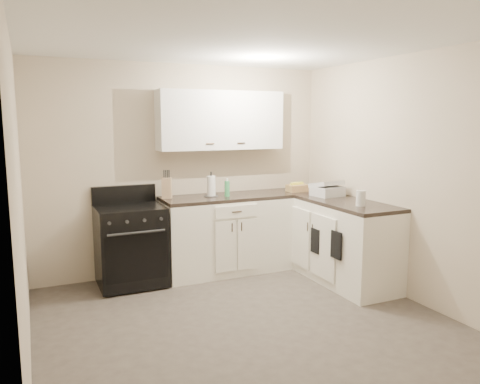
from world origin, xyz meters
name	(u,v)px	position (x,y,z in m)	size (l,w,h in m)	color
floor	(247,324)	(0.00, 0.00, 0.00)	(3.60, 3.60, 0.00)	#473F38
ceiling	(248,39)	(0.00, 0.00, 2.50)	(3.60, 3.60, 0.00)	white
wall_back	(184,169)	(0.00, 1.80, 1.25)	(3.60, 3.60, 0.00)	beige
wall_right	(406,178)	(1.80, 0.00, 1.25)	(3.60, 3.60, 0.00)	beige
wall_left	(19,203)	(-1.80, 0.00, 1.25)	(3.60, 3.60, 0.00)	beige
wall_front	(395,233)	(0.00, -1.80, 1.25)	(3.60, 3.60, 0.00)	beige
base_cabinets_back	(226,235)	(0.43, 1.50, 0.45)	(1.55, 0.60, 0.90)	white
base_cabinets_right	(330,238)	(1.50, 0.85, 0.45)	(0.60, 1.90, 0.90)	white
countertop_back	(226,197)	(0.43, 1.50, 0.92)	(1.55, 0.60, 0.04)	black
countertop_right	(332,199)	(1.50, 0.85, 0.92)	(0.60, 1.90, 0.04)	black
upper_cabinets	(221,120)	(0.43, 1.65, 1.84)	(1.55, 0.30, 0.70)	white
stove	(131,245)	(-0.74, 1.48, 0.46)	(0.72, 0.62, 0.88)	black
knife_block	(167,188)	(-0.27, 1.62, 1.06)	(0.11, 0.10, 0.24)	tan
paper_towel	(211,186)	(0.25, 1.52, 1.06)	(0.10, 0.10, 0.25)	white
soap_bottle	(227,189)	(0.42, 1.45, 1.03)	(0.06, 0.06, 0.19)	#40A65E
wicker_basket	(298,188)	(1.39, 1.44, 0.98)	(0.26, 0.17, 0.09)	tan
countertop_grill	(327,191)	(1.53, 0.98, 1.00)	(0.32, 0.30, 0.12)	silver
glass_jar	(361,198)	(1.46, 0.27, 1.02)	(0.10, 0.10, 0.17)	silver
oven_mitt_near	(336,245)	(1.18, 0.30, 0.54)	(0.02, 0.17, 0.29)	black
oven_mitt_far	(315,241)	(1.18, 0.69, 0.49)	(0.02, 0.16, 0.28)	black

